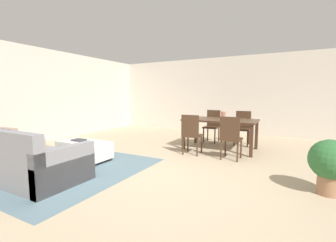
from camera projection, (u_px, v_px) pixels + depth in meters
ground_plane at (161, 175)px, 3.88m from camera, size 10.80×10.80×0.00m
wall_back at (231, 95)px, 8.11m from camera, size 9.00×0.12×2.70m
wall_left at (28, 95)px, 6.27m from camera, size 0.12×11.00×2.70m
area_rug at (59, 167)px, 4.30m from camera, size 3.00×2.80×0.01m
couch at (22, 161)px, 3.73m from camera, size 2.12×0.99×0.86m
ottoman_table at (84, 149)px, 4.78m from camera, size 1.14×0.54×0.40m
dining_table at (220, 123)px, 5.70m from camera, size 1.74×0.98×0.76m
dining_chair_near_left at (191, 132)px, 5.18m from camera, size 0.42×0.42×0.92m
dining_chair_near_right at (231, 136)px, 4.75m from camera, size 0.41×0.41×0.92m
dining_chair_far_left at (212, 124)px, 6.66m from camera, size 0.42×0.42×0.92m
dining_chair_far_right at (243, 126)px, 6.27m from camera, size 0.42×0.42×0.92m
vase_centerpiece at (223, 115)px, 5.68m from camera, size 0.11×0.11×0.19m
book_on_ottoman at (79, 140)px, 4.82m from camera, size 0.27×0.21×0.03m
potted_plant at (330, 162)px, 3.08m from camera, size 0.54×0.54×0.76m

